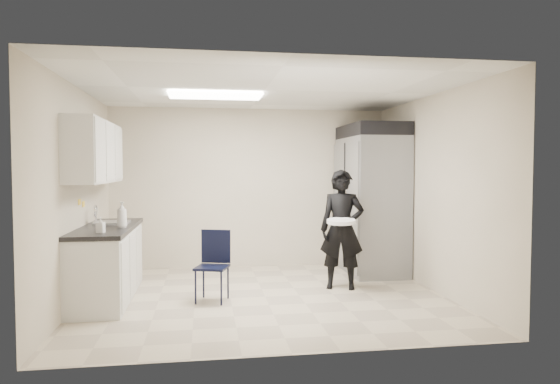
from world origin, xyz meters
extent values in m
plane|color=#BDAF94|center=(0.00, 0.00, 0.00)|extent=(4.50, 4.50, 0.00)
plane|color=silver|center=(0.00, 0.00, 2.60)|extent=(4.50, 4.50, 0.00)
plane|color=beige|center=(0.00, 2.00, 1.30)|extent=(4.50, 0.00, 4.50)
plane|color=beige|center=(-2.25, 0.00, 1.30)|extent=(0.00, 4.00, 4.00)
plane|color=beige|center=(2.25, 0.00, 1.30)|extent=(0.00, 4.00, 4.00)
cube|color=white|center=(-0.60, 0.40, 2.57)|extent=(1.20, 0.60, 0.02)
cube|color=silver|center=(-1.95, 0.20, 0.43)|extent=(0.60, 1.90, 0.86)
cube|color=black|center=(-1.95, 0.20, 0.89)|extent=(0.64, 1.95, 0.05)
cube|color=gray|center=(-1.93, 0.45, 0.87)|extent=(0.42, 0.40, 0.14)
cylinder|color=silver|center=(-2.13, 0.45, 1.02)|extent=(0.02, 0.02, 0.24)
cube|color=silver|center=(-2.08, 0.20, 1.83)|extent=(0.35, 1.80, 0.75)
cube|color=black|center=(-2.14, 1.35, 1.62)|extent=(0.22, 0.30, 0.35)
cube|color=yellow|center=(-2.24, 0.10, 1.22)|extent=(0.00, 0.12, 0.07)
cube|color=yellow|center=(-2.24, 0.30, 1.18)|extent=(0.00, 0.12, 0.07)
cube|color=gray|center=(1.83, 1.27, 1.05)|extent=(0.80, 1.35, 2.10)
cube|color=black|center=(1.83, 1.27, 2.20)|extent=(0.80, 1.35, 0.20)
cube|color=black|center=(-0.67, -0.12, 0.42)|extent=(0.47, 0.47, 0.84)
imported|color=black|center=(1.08, 0.29, 0.80)|extent=(0.68, 0.56, 1.61)
cylinder|color=white|center=(1.00, 0.05, 0.94)|extent=(0.47, 0.47, 0.05)
imported|color=white|center=(-1.74, 0.00, 1.07)|extent=(0.17, 0.17, 0.31)
imported|color=silver|center=(-1.89, -0.46, 1.00)|extent=(0.09, 0.10, 0.18)
camera|label=1|loc=(-0.75, -6.20, 1.63)|focal=32.00mm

